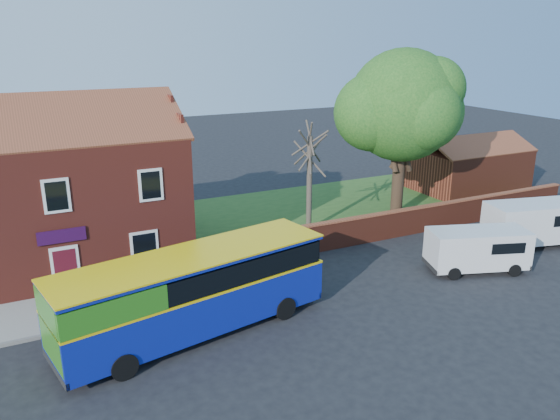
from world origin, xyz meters
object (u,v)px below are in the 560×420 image
van_near (478,248)px  van_far (536,222)px  large_tree (402,109)px  bus (186,292)px

van_near → van_far: size_ratio=0.88×
van_far → large_tree: large_tree is taller
large_tree → van_far: bearing=-63.9°
van_near → van_far: 5.64m
van_near → large_tree: 10.58m
bus → van_far: (20.04, 0.87, -0.51)m
van_near → van_far: (5.50, 1.21, 0.17)m
van_far → bus: bearing=-163.8°
van_far → large_tree: 10.04m
van_near → large_tree: large_tree is taller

